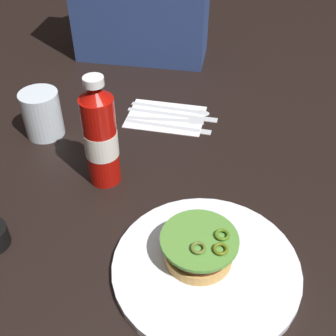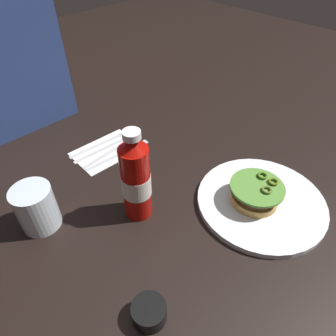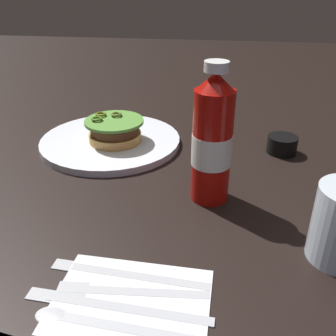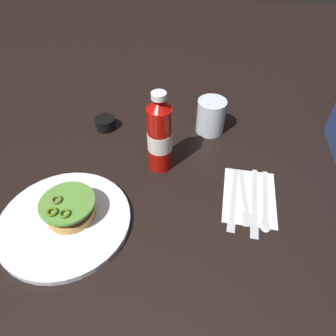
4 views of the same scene
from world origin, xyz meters
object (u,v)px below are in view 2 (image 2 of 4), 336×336
dinner_plate (261,202)px  butter_knife (112,144)px  spoon_utensil (108,140)px  steak_knife (122,152)px  burger_sandwich (256,193)px  condiment_cup (149,312)px  water_glass (36,208)px  napkin (107,151)px  fork_utensil (114,149)px  ketchup_bottle (136,180)px

dinner_plate → butter_knife: bearing=104.7°
spoon_utensil → steak_knife: bearing=-95.0°
burger_sandwich → condiment_cup: 0.34m
dinner_plate → butter_knife: (-0.11, 0.42, -0.00)m
butter_knife → water_glass: bearing=-156.6°
napkin → burger_sandwich: bearing=-72.8°
napkin → steak_knife: steak_knife is taller
burger_sandwich → fork_utensil: 0.40m
condiment_cup → butter_knife: size_ratio=0.28×
napkin → water_glass: bearing=-156.4°
butter_knife → spoon_utensil: bearing=81.8°
napkin → fork_utensil: size_ratio=0.99×
butter_knife → spoon_utensil: same height
burger_sandwich → steak_knife: 0.38m
napkin → butter_knife: 0.03m
burger_sandwich → ketchup_bottle: (-0.20, 0.17, 0.06)m
napkin → steak_knife: size_ratio=0.88×
water_glass → napkin: water_glass is taller
napkin → fork_utensil: fork_utensil is taller
napkin → spoon_utensil: spoon_utensil is taller
burger_sandwich → spoon_utensil: size_ratio=0.63×
burger_sandwich → napkin: burger_sandwich is taller
steak_knife → fork_utensil: 0.03m
burger_sandwich → steak_knife: (-0.10, 0.36, -0.03)m
water_glass → condiment_cup: bearing=-83.9°
dinner_plate → ketchup_bottle: 0.30m
burger_sandwich → butter_knife: 0.42m
condiment_cup → napkin: size_ratio=0.34×
water_glass → steak_knife: water_glass is taller
water_glass → condiment_cup: size_ratio=1.71×
steak_knife → spoon_utensil: same height
condiment_cup → fork_utensil: size_ratio=0.33×
ketchup_bottle → napkin: 0.26m
condiment_cup → dinner_plate: bearing=1.4°
water_glass → napkin: bearing=23.6°
steak_knife → butter_knife: bearing=86.5°
dinner_plate → fork_utensil: size_ratio=1.64×
dinner_plate → burger_sandwich: size_ratio=2.44×
fork_utensil → water_glass: bearing=-159.9°
ketchup_bottle → butter_knife: 0.28m
condiment_cup → spoon_utensil: 0.52m
water_glass → spoon_utensil: 0.32m
water_glass → butter_knife: (0.28, 0.12, -0.05)m
burger_sandwich → spoon_utensil: 0.45m
burger_sandwich → fork_utensil: burger_sandwich is taller
ketchup_bottle → napkin: size_ratio=1.24×
fork_utensil → steak_knife: bearing=-77.2°
burger_sandwich → steak_knife: burger_sandwich is taller
ketchup_bottle → fork_utensil: 0.26m
dinner_plate → burger_sandwich: bearing=139.8°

